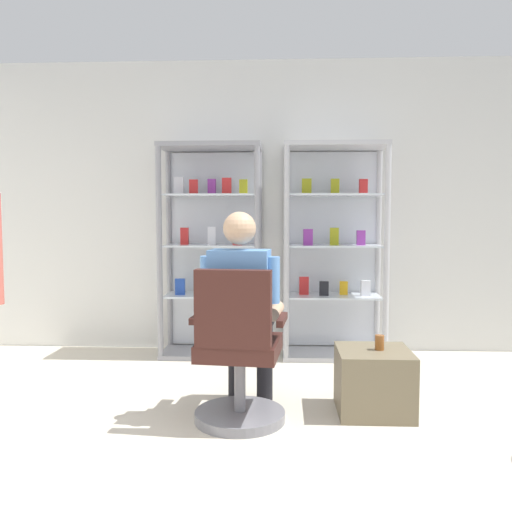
{
  "coord_description": "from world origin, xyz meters",
  "views": [
    {
      "loc": [
        0.09,
        -2.01,
        1.26
      ],
      "look_at": [
        -0.08,
        1.46,
        1.0
      ],
      "focal_mm": 37.04,
      "sensor_mm": 36.0,
      "label": 1
    }
  ],
  "objects_px": {
    "display_cabinet_left": "(212,249)",
    "office_chair": "(238,360)",
    "display_cabinet_right": "(333,250)",
    "tea_glass": "(380,343)",
    "storage_crate": "(374,381)",
    "seated_shopkeeper": "(243,304)"
  },
  "relations": [
    {
      "from": "display_cabinet_left",
      "to": "office_chair",
      "type": "height_order",
      "value": "display_cabinet_left"
    },
    {
      "from": "display_cabinet_right",
      "to": "tea_glass",
      "type": "height_order",
      "value": "display_cabinet_right"
    },
    {
      "from": "display_cabinet_left",
      "to": "display_cabinet_right",
      "type": "distance_m",
      "value": 1.1
    },
    {
      "from": "storage_crate",
      "to": "display_cabinet_right",
      "type": "bearing_deg",
      "value": 95.22
    },
    {
      "from": "storage_crate",
      "to": "display_cabinet_left",
      "type": "bearing_deg",
      "value": 130.94
    },
    {
      "from": "tea_glass",
      "to": "storage_crate",
      "type": "bearing_deg",
      "value": -173.22
    },
    {
      "from": "office_chair",
      "to": "tea_glass",
      "type": "distance_m",
      "value": 0.92
    },
    {
      "from": "display_cabinet_right",
      "to": "seated_shopkeeper",
      "type": "bearing_deg",
      "value": -115.35
    },
    {
      "from": "office_chair",
      "to": "seated_shopkeeper",
      "type": "relative_size",
      "value": 0.74
    },
    {
      "from": "office_chair",
      "to": "storage_crate",
      "type": "relative_size",
      "value": 2.06
    },
    {
      "from": "seated_shopkeeper",
      "to": "storage_crate",
      "type": "distance_m",
      "value": 0.98
    },
    {
      "from": "display_cabinet_right",
      "to": "office_chair",
      "type": "bearing_deg",
      "value": -113.62
    },
    {
      "from": "seated_shopkeeper",
      "to": "tea_glass",
      "type": "distance_m",
      "value": 0.91
    },
    {
      "from": "display_cabinet_left",
      "to": "seated_shopkeeper",
      "type": "distance_m",
      "value": 1.57
    },
    {
      "from": "storage_crate",
      "to": "office_chair",
      "type": "bearing_deg",
      "value": -164.38
    },
    {
      "from": "office_chair",
      "to": "seated_shopkeeper",
      "type": "xyz_separation_m",
      "value": [
        0.02,
        0.16,
        0.32
      ]
    },
    {
      "from": "office_chair",
      "to": "display_cabinet_left",
      "type": "bearing_deg",
      "value": 102.77
    },
    {
      "from": "display_cabinet_right",
      "to": "office_chair",
      "type": "distance_m",
      "value": 1.9
    },
    {
      "from": "display_cabinet_right",
      "to": "storage_crate",
      "type": "relative_size",
      "value": 4.08
    },
    {
      "from": "storage_crate",
      "to": "tea_glass",
      "type": "distance_m",
      "value": 0.25
    },
    {
      "from": "storage_crate",
      "to": "tea_glass",
      "type": "height_order",
      "value": "tea_glass"
    },
    {
      "from": "display_cabinet_left",
      "to": "display_cabinet_right",
      "type": "xyz_separation_m",
      "value": [
        1.1,
        0.0,
        -0.0
      ]
    }
  ]
}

